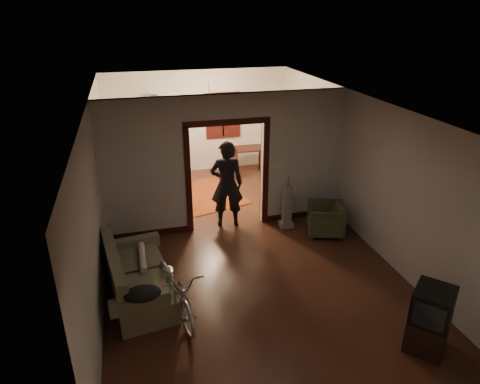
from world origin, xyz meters
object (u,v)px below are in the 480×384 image
object	(u,v)px
armchair	(325,219)
person	(227,184)
locker	(158,141)
desk	(246,161)
bicycle	(176,288)
sofa	(138,273)

from	to	relation	value
armchair	person	xyz separation A→B (m)	(-1.85, 0.90, 0.60)
locker	desk	size ratio (longest dim) A/B	1.98
person	bicycle	bearing A→B (deg)	70.57
locker	armchair	bearing A→B (deg)	-43.83
armchair	desk	distance (m)	3.79
bicycle	locker	distance (m)	5.91
sofa	desk	distance (m)	5.81
bicycle	person	distance (m)	3.01
person	desk	size ratio (longest dim) A/B	1.85
sofa	bicycle	size ratio (longest dim) A/B	1.12
sofa	person	bearing A→B (deg)	38.27
desk	locker	bearing A→B (deg)	-177.76
bicycle	locker	xyz separation A→B (m)	(0.28, 5.88, 0.56)
bicycle	desk	size ratio (longest dim) A/B	1.66
bicycle	sofa	bearing A→B (deg)	122.50
locker	person	bearing A→B (deg)	-60.40
person	armchair	bearing A→B (deg)	162.86
armchair	bicycle	bearing A→B (deg)	-43.10
sofa	locker	xyz separation A→B (m)	(0.82, 5.31, 0.57)
bicycle	armchair	size ratio (longest dim) A/B	2.30
armchair	person	distance (m)	2.14
person	sofa	bearing A→B (deg)	55.24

